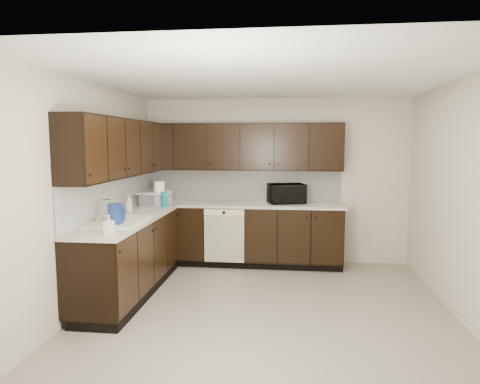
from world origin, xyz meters
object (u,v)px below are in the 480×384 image
(sink, at_px, (119,228))
(microwave, at_px, (286,194))
(toaster_oven, at_px, (160,195))
(blue_pitcher, at_px, (115,215))
(storage_bin, at_px, (155,199))

(sink, relative_size, microwave, 1.58)
(sink, height_order, toaster_oven, sink)
(sink, bearing_deg, blue_pitcher, -77.87)
(toaster_oven, relative_size, blue_pitcher, 1.28)
(storage_bin, distance_m, blue_pitcher, 1.54)
(toaster_oven, height_order, blue_pitcher, blue_pitcher)
(microwave, height_order, storage_bin, microwave)
(microwave, distance_m, toaster_oven, 1.93)
(sink, bearing_deg, microwave, 43.15)
(blue_pitcher, bearing_deg, sink, 95.96)
(microwave, bearing_deg, storage_bin, 174.24)
(microwave, xyz_separation_m, blue_pitcher, (-1.82, -1.92, -0.02))
(microwave, xyz_separation_m, storage_bin, (-1.88, -0.39, -0.06))
(microwave, xyz_separation_m, toaster_oven, (-1.93, 0.01, -0.05))
(storage_bin, bearing_deg, microwave, 11.69)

